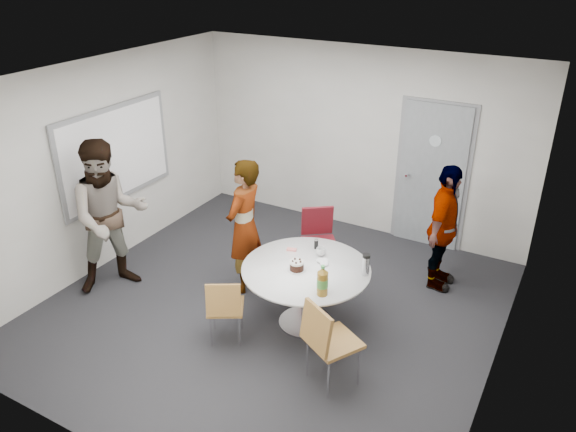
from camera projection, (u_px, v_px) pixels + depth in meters
The scene contains 15 objects.
floor at pixel (272, 307), 6.70m from camera, with size 5.00×5.00×0.00m, color black.
ceiling at pixel (269, 81), 5.51m from camera, with size 5.00×5.00×0.00m, color silver.
wall_back at pixel (359, 141), 8.07m from camera, with size 5.00×5.00×0.00m, color #B9B6AF.
wall_left at pixel (103, 165), 7.20m from camera, with size 5.00×5.00×0.00m, color #B9B6AF.
wall_right at pixel (511, 262), 5.01m from camera, with size 5.00×5.00×0.00m, color #B9B6AF.
wall_front at pixel (98, 329), 4.15m from camera, with size 5.00×5.00×0.00m, color #B9B6AF.
door at pixel (432, 176), 7.71m from camera, with size 1.02×0.17×2.12m.
whiteboard at pixel (116, 154), 7.30m from camera, with size 0.04×1.90×1.25m.
table at pixel (308, 276), 6.12m from camera, with size 1.41×1.41×1.07m.
chair_near_left at pixel (225, 305), 5.91m from camera, with size 0.53×0.54×0.79m.
chair_near_right at pixel (326, 337), 5.30m from camera, with size 0.62×0.63×0.93m.
chair_far at pixel (318, 235), 7.20m from camera, with size 0.61×0.62×0.90m.
person_main at pixel (244, 226), 6.74m from camera, with size 0.62×0.41×1.70m, color #A5C6EA.
person_left at pixel (110, 217), 6.73m from camera, with size 0.94×0.73×1.92m, color white.
person_right at pixel (443, 228), 6.80m from camera, with size 0.95×0.39×1.61m, color black.
Camera 1 is at (2.87, -4.74, 3.93)m, focal length 35.00 mm.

